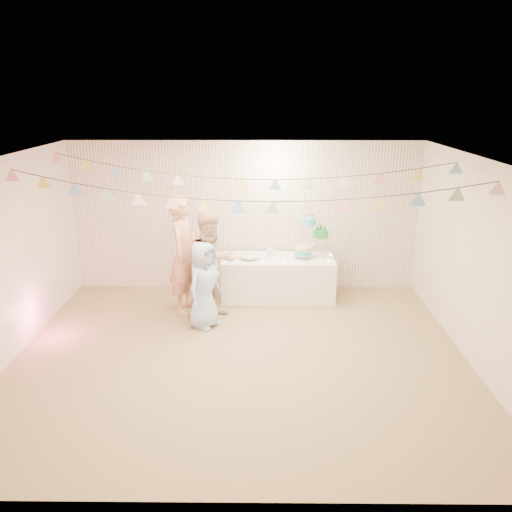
{
  "coord_description": "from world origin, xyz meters",
  "views": [
    {
      "loc": [
        0.26,
        -5.91,
        3.37
      ],
      "look_at": [
        0.2,
        0.8,
        1.15
      ],
      "focal_mm": 35.0,
      "sensor_mm": 36.0,
      "label": 1
    }
  ],
  "objects_px": {
    "cake_stand": "(311,234)",
    "person_child": "(204,285)",
    "person_adult_b": "(212,266)",
    "table": "(278,278)",
    "person_adult_a": "(184,255)"
  },
  "relations": [
    {
      "from": "person_adult_a",
      "to": "person_child",
      "type": "distance_m",
      "value": 0.72
    },
    {
      "from": "cake_stand",
      "to": "person_child",
      "type": "distance_m",
      "value": 2.1
    },
    {
      "from": "table",
      "to": "person_child",
      "type": "height_order",
      "value": "person_child"
    },
    {
      "from": "person_adult_a",
      "to": "person_adult_b",
      "type": "xyz_separation_m",
      "value": [
        0.45,
        -0.26,
        -0.09
      ]
    },
    {
      "from": "person_adult_a",
      "to": "person_adult_b",
      "type": "height_order",
      "value": "person_adult_a"
    },
    {
      "from": "cake_stand",
      "to": "person_adult_b",
      "type": "relative_size",
      "value": 0.42
    },
    {
      "from": "person_adult_a",
      "to": "person_child",
      "type": "relative_size",
      "value": 1.43
    },
    {
      "from": "person_child",
      "to": "cake_stand",
      "type": "bearing_deg",
      "value": -22.68
    },
    {
      "from": "person_adult_a",
      "to": "person_adult_b",
      "type": "distance_m",
      "value": 0.53
    },
    {
      "from": "person_adult_a",
      "to": "person_child",
      "type": "bearing_deg",
      "value": -136.27
    },
    {
      "from": "table",
      "to": "person_child",
      "type": "relative_size",
      "value": 1.43
    },
    {
      "from": "person_adult_b",
      "to": "person_child",
      "type": "relative_size",
      "value": 1.3
    },
    {
      "from": "table",
      "to": "person_child",
      "type": "bearing_deg",
      "value": -135.02
    },
    {
      "from": "cake_stand",
      "to": "person_adult_a",
      "type": "relative_size",
      "value": 0.38
    },
    {
      "from": "cake_stand",
      "to": "person_adult_b",
      "type": "bearing_deg",
      "value": -151.03
    }
  ]
}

